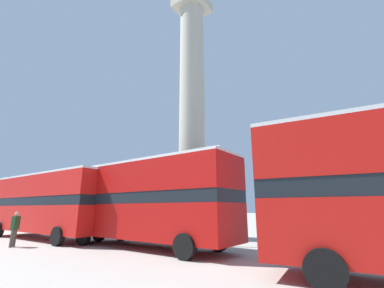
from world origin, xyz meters
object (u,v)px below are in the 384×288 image
(equestrian_statue, at_px, (135,211))
(street_lamp, at_px, (219,186))
(monument_column, at_px, (192,139))
(bus_c, at_px, (50,203))
(pedestrian_near_lamp, at_px, (15,227))
(bus_b, at_px, (147,199))

(equestrian_statue, relative_size, street_lamp, 1.10)
(monument_column, xyz_separation_m, bus_c, (-7.91, -5.55, -4.47))
(street_lamp, distance_m, pedestrian_near_lamp, 11.05)
(monument_column, relative_size, equestrian_statue, 3.29)
(bus_b, height_order, pedestrian_near_lamp, bus_b)
(bus_b, distance_m, equestrian_statue, 14.30)
(monument_column, relative_size, street_lamp, 3.61)
(monument_column, bearing_deg, pedestrian_near_lamp, -123.51)
(bus_c, distance_m, street_lamp, 11.72)
(street_lamp, bearing_deg, bus_c, -162.56)
(street_lamp, bearing_deg, equestrian_statue, 153.85)
(equestrian_statue, relative_size, pedestrian_near_lamp, 3.39)
(monument_column, distance_m, bus_b, 6.47)
(monument_column, xyz_separation_m, bus_b, (0.40, -4.74, -4.39))
(pedestrian_near_lamp, bearing_deg, equestrian_statue, 164.57)
(monument_column, height_order, pedestrian_near_lamp, monument_column)
(bus_c, xyz_separation_m, equestrian_statue, (-2.47, 10.19, -0.60))
(street_lamp, bearing_deg, monument_column, 147.63)
(street_lamp, bearing_deg, pedestrian_near_lamp, -144.20)
(street_lamp, height_order, pedestrian_near_lamp, street_lamp)
(bus_b, bearing_deg, equestrian_statue, 140.93)
(bus_c, relative_size, equestrian_statue, 1.85)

